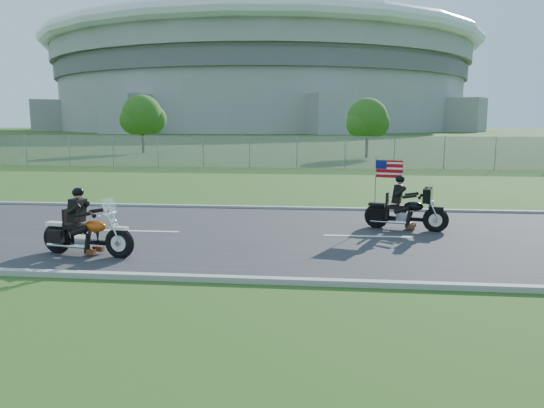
# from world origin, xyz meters

# --- Properties ---
(ground) EXTENTS (420.00, 420.00, 0.00)m
(ground) POSITION_xyz_m (0.00, 0.00, 0.00)
(ground) COLOR #284C17
(ground) RESTS_ON ground
(road) EXTENTS (120.00, 8.00, 0.04)m
(road) POSITION_xyz_m (0.00, 0.00, 0.02)
(road) COLOR #28282B
(road) RESTS_ON ground
(curb_north) EXTENTS (120.00, 0.18, 0.12)m
(curb_north) POSITION_xyz_m (0.00, 4.05, 0.05)
(curb_north) COLOR #9E9B93
(curb_north) RESTS_ON ground
(curb_south) EXTENTS (120.00, 0.18, 0.12)m
(curb_south) POSITION_xyz_m (0.00, -4.05, 0.05)
(curb_south) COLOR #9E9B93
(curb_south) RESTS_ON ground
(fence) EXTENTS (60.00, 0.03, 2.00)m
(fence) POSITION_xyz_m (-5.00, 20.00, 1.00)
(fence) COLOR gray
(fence) RESTS_ON ground
(stadium) EXTENTS (140.40, 140.40, 29.20)m
(stadium) POSITION_xyz_m (-20.00, 170.00, 15.58)
(stadium) COLOR #A3A099
(stadium) RESTS_ON ground
(tree_fence_near) EXTENTS (3.52, 3.28, 4.75)m
(tree_fence_near) POSITION_xyz_m (6.04, 30.04, 2.97)
(tree_fence_near) COLOR #382316
(tree_fence_near) RESTS_ON ground
(tree_fence_mid) EXTENTS (3.96, 3.69, 5.30)m
(tree_fence_mid) POSITION_xyz_m (-13.95, 34.04, 3.30)
(tree_fence_mid) COLOR #382316
(tree_fence_mid) RESTS_ON ground
(motorcycle_lead) EXTENTS (2.25, 0.81, 1.52)m
(motorcycle_lead) POSITION_xyz_m (-2.23, -2.54, 0.49)
(motorcycle_lead) COLOR black
(motorcycle_lead) RESTS_ON ground
(motorcycle_follow) EXTENTS (2.20, 0.99, 1.86)m
(motorcycle_follow) POSITION_xyz_m (5.07, 1.00, 0.52)
(motorcycle_follow) COLOR black
(motorcycle_follow) RESTS_ON ground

